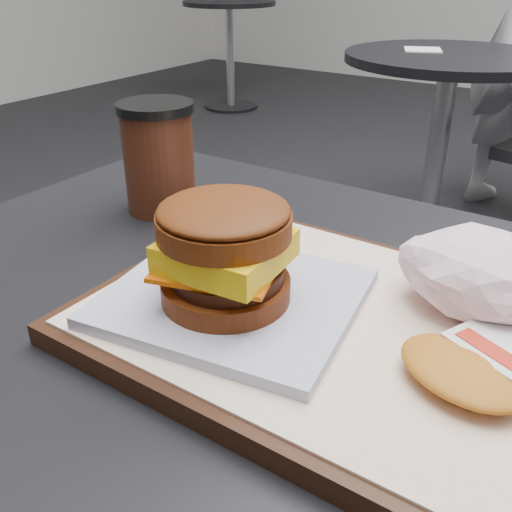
% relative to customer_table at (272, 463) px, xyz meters
% --- Properties ---
extents(customer_table, '(0.80, 0.60, 0.77)m').
position_rel_customer_table_xyz_m(customer_table, '(0.00, 0.00, 0.00)').
color(customer_table, '#A5A5AA').
rests_on(customer_table, ground).
extents(serving_tray, '(0.38, 0.28, 0.02)m').
position_rel_customer_table_xyz_m(serving_tray, '(0.06, -0.01, 0.20)').
color(serving_tray, black).
rests_on(serving_tray, customer_table).
extents(breakfast_sandwich, '(0.21, 0.20, 0.09)m').
position_rel_customer_table_xyz_m(breakfast_sandwich, '(-0.02, -0.04, 0.24)').
color(breakfast_sandwich, silver).
rests_on(breakfast_sandwich, serving_tray).
extents(hash_brown, '(0.13, 0.12, 0.02)m').
position_rel_customer_table_xyz_m(hash_brown, '(0.18, -0.02, 0.22)').
color(hash_brown, white).
rests_on(hash_brown, serving_tray).
extents(crumpled_wrapper, '(0.14, 0.11, 0.06)m').
position_rel_customer_table_xyz_m(crumpled_wrapper, '(0.15, 0.06, 0.24)').
color(crumpled_wrapper, white).
rests_on(crumpled_wrapper, serving_tray).
extents(coffee_cup, '(0.09, 0.09, 0.12)m').
position_rel_customer_table_xyz_m(coffee_cup, '(-0.23, 0.11, 0.25)').
color(coffee_cup, '#3E1A0F').
rests_on(coffee_cup, customer_table).
extents(neighbor_table, '(0.70, 0.70, 0.75)m').
position_rel_customer_table_xyz_m(neighbor_table, '(-0.35, 1.65, -0.03)').
color(neighbor_table, black).
rests_on(neighbor_table, ground).
extents(napkin, '(0.16, 0.16, 0.00)m').
position_rel_customer_table_xyz_m(napkin, '(-0.45, 1.66, 0.17)').
color(napkin, silver).
rests_on(napkin, neighbor_table).
extents(bg_table_mid, '(0.66, 0.66, 0.75)m').
position_rel_customer_table_xyz_m(bg_table_mid, '(-2.40, 3.20, -0.02)').
color(bg_table_mid, black).
rests_on(bg_table_mid, ground).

